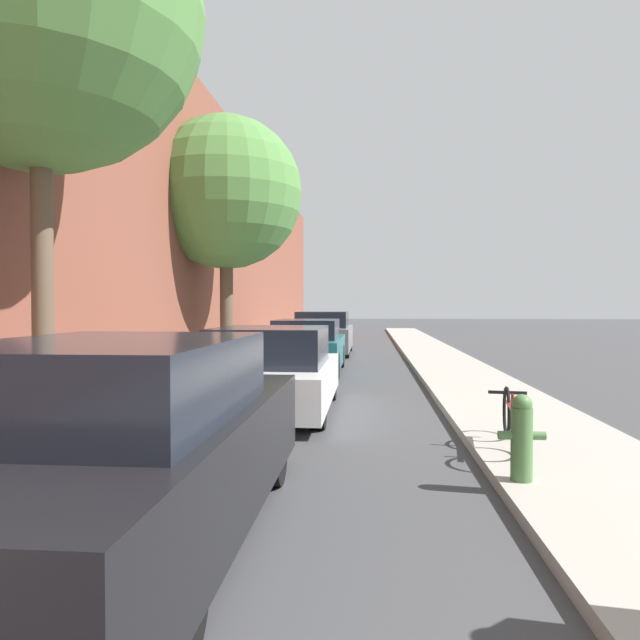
{
  "coord_description": "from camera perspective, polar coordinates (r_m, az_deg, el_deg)",
  "views": [
    {
      "loc": [
        0.73,
        1.42,
        1.71
      ],
      "look_at": [
        -0.1,
        11.17,
        1.46
      ],
      "focal_mm": 32.38,
      "sensor_mm": 36.0,
      "label": 1
    }
  ],
  "objects": [
    {
      "name": "ground_plane",
      "position": [
        14.7,
        1.99,
        -5.22
      ],
      "size": [
        120.0,
        120.0,
        0.0
      ],
      "primitive_type": "plane",
      "color": "#3D3D3F"
    },
    {
      "name": "building_facade_left",
      "position": [
        15.57,
        -14.05,
        9.68
      ],
      "size": [
        0.7,
        52.0,
        7.9
      ],
      "color": "brown",
      "rests_on": "ground"
    },
    {
      "name": "fire_hydrant",
      "position": [
        5.62,
        19.31,
        -10.79
      ],
      "size": [
        0.42,
        0.19,
        0.78
      ],
      "color": "#47703D",
      "rests_on": "sidewalk_right"
    },
    {
      "name": "parked_car_white",
      "position": [
        9.26,
        -4.77,
        -5.16
      ],
      "size": [
        1.9,
        4.0,
        1.36
      ],
      "color": "black",
      "rests_on": "ground"
    },
    {
      "name": "bicycle",
      "position": [
        6.94,
        18.33,
        -9.18
      ],
      "size": [
        0.44,
        1.49,
        0.61
      ],
      "rotation": [
        0.0,
        0.0,
        -0.13
      ],
      "color": "black",
      "rests_on": "sidewalk_right"
    },
    {
      "name": "street_tree_near",
      "position": [
        8.28,
        -26.0,
        26.05
      ],
      "size": [
        3.8,
        3.8,
        6.97
      ],
      "color": "brown",
      "rests_on": "sidewalk_left"
    },
    {
      "name": "parked_car_teal",
      "position": [
        14.64,
        -1.22,
        -2.71
      ],
      "size": [
        1.73,
        4.18,
        1.35
      ],
      "color": "black",
      "rests_on": "ground"
    },
    {
      "name": "sidewalk_left",
      "position": [
        15.12,
        -9.1,
        -4.83
      ],
      "size": [
        2.0,
        52.0,
        0.12
      ],
      "color": "#9E998E",
      "rests_on": "ground"
    },
    {
      "name": "sidewalk_right",
      "position": [
        14.83,
        13.29,
        -4.97
      ],
      "size": [
        2.0,
        52.0,
        0.12
      ],
      "color": "#9E998E",
      "rests_on": "ground"
    },
    {
      "name": "street_tree_far",
      "position": [
        15.63,
        -9.26,
        12.23
      ],
      "size": [
        3.98,
        3.98,
        6.53
      ],
      "color": "brown",
      "rests_on": "sidewalk_left"
    },
    {
      "name": "parked_car_black",
      "position": [
        4.41,
        -19.03,
        -11.83
      ],
      "size": [
        1.88,
        4.56,
        1.47
      ],
      "color": "black",
      "rests_on": "ground"
    },
    {
      "name": "parked_car_grey",
      "position": [
        20.13,
        0.33,
        -1.39
      ],
      "size": [
        1.91,
        4.63,
        1.49
      ],
      "color": "black",
      "rests_on": "ground"
    }
  ]
}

